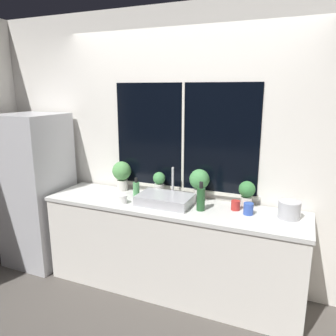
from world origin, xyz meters
name	(u,v)px	position (x,y,z in m)	size (l,w,h in m)	color
ground_plane	(159,305)	(0.00, 0.00, 0.00)	(14.00, 14.00, 0.00)	#4C4742
wall_back	(184,149)	(0.00, 0.64, 1.35)	(8.00, 0.09, 2.70)	silver
wall_left	(66,129)	(-2.19, 1.50, 1.35)	(0.06, 7.00, 2.70)	silver
counter	(171,248)	(0.00, 0.28, 0.44)	(2.48, 0.59, 0.88)	white
refrigerator	(37,190)	(-1.60, 0.25, 0.84)	(0.63, 0.64, 1.68)	#B7B7BC
sink	(165,199)	(-0.05, 0.28, 0.93)	(0.50, 0.38, 0.31)	#ADADB2
potted_plant_far_left	(122,173)	(-0.65, 0.50, 1.07)	(0.20, 0.20, 0.31)	silver
potted_plant_center_left	(159,183)	(-0.22, 0.50, 1.02)	(0.12, 0.12, 0.24)	silver
potted_plant_center_right	(199,181)	(0.21, 0.50, 1.08)	(0.19, 0.19, 0.31)	silver
potted_plant_far_right	(247,192)	(0.66, 0.50, 1.03)	(0.15, 0.15, 0.24)	silver
soap_bottle	(136,190)	(-0.38, 0.32, 0.97)	(0.06, 0.06, 0.21)	#519E5B
bottle_tall	(201,199)	(0.30, 0.26, 0.99)	(0.07, 0.07, 0.26)	#235128
mug_white	(123,199)	(-0.43, 0.15, 0.92)	(0.08, 0.08, 0.08)	white
mug_red	(236,205)	(0.58, 0.39, 0.93)	(0.08, 0.08, 0.09)	#B72D28
mug_blue	(248,209)	(0.71, 0.32, 0.93)	(0.08, 0.08, 0.10)	#3351AD
kettle	(289,209)	(1.03, 0.37, 0.96)	(0.18, 0.18, 0.16)	#B2B2B7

